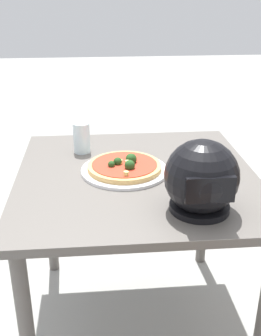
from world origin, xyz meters
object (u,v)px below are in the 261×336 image
object	(u,v)px
dining_table	(136,196)
drinking_glass	(82,138)
motorcycle_helmet	(202,178)
pizza	(125,166)

from	to	relation	value
dining_table	drinking_glass	bearing A→B (deg)	-49.40
drinking_glass	motorcycle_helmet	bearing A→B (deg)	125.65
dining_table	pizza	world-z (taller)	pizza
dining_table	pizza	size ratio (longest dim) A/B	3.27
motorcycle_helmet	drinking_glass	distance (m)	0.65
pizza	motorcycle_helmet	xyz separation A→B (m)	(-0.21, 0.31, 0.09)
motorcycle_helmet	drinking_glass	size ratio (longest dim) A/B	1.82
motorcycle_helmet	dining_table	bearing A→B (deg)	-59.09
dining_table	pizza	bearing A→B (deg)	-27.33
pizza	drinking_glass	bearing A→B (deg)	-53.23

